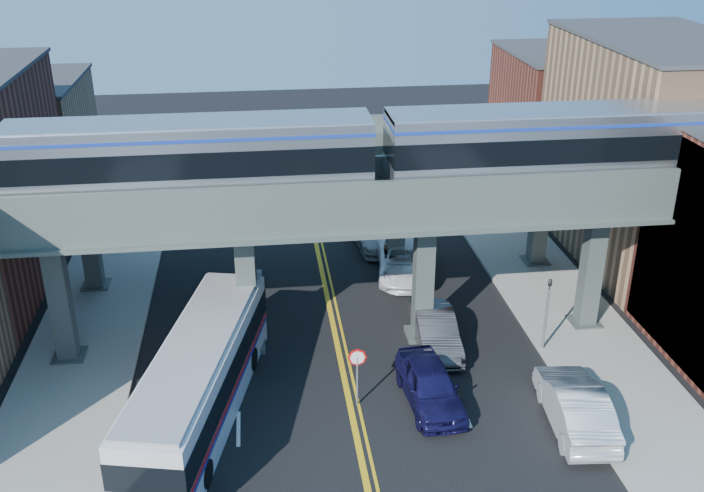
% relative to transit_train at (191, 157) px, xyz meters
% --- Properties ---
extents(ground, '(120.00, 120.00, 0.00)m').
position_rel_transit_train_xyz_m(ground, '(5.91, -8.00, -9.22)').
color(ground, black).
rests_on(ground, ground).
extents(sidewalk_west, '(5.00, 70.00, 0.16)m').
position_rel_transit_train_xyz_m(sidewalk_west, '(-5.59, 2.00, -9.14)').
color(sidewalk_west, gray).
rests_on(sidewalk_west, ground).
extents(sidewalk_east, '(5.00, 70.00, 0.16)m').
position_rel_transit_train_xyz_m(sidewalk_east, '(17.41, 2.00, -9.14)').
color(sidewalk_east, gray).
rests_on(sidewalk_east, ground).
extents(building_west_c, '(8.00, 10.00, 8.00)m').
position_rel_transit_train_xyz_m(building_west_c, '(-12.59, 21.00, -5.22)').
color(building_west_c, '#9F7552').
rests_on(building_west_c, ground).
extents(building_east_b, '(8.00, 14.00, 12.00)m').
position_rel_transit_train_xyz_m(building_east_b, '(24.41, 8.00, -3.22)').
color(building_east_b, '#9F7552').
rests_on(building_east_b, ground).
extents(building_east_c, '(8.00, 10.00, 9.00)m').
position_rel_transit_train_xyz_m(building_east_c, '(24.41, 21.00, -4.72)').
color(building_east_c, brown).
rests_on(building_east_c, ground).
extents(mural_panel, '(0.10, 9.50, 9.50)m').
position_rel_transit_train_xyz_m(mural_panel, '(20.46, -4.00, -4.47)').
color(mural_panel, teal).
rests_on(mural_panel, ground).
extents(elevated_viaduct_near, '(52.00, 3.60, 7.40)m').
position_rel_transit_train_xyz_m(elevated_viaduct_near, '(5.91, 0.00, -2.74)').
color(elevated_viaduct_near, '#434E4C').
rests_on(elevated_viaduct_near, ground).
extents(elevated_viaduct_far, '(52.00, 3.60, 7.40)m').
position_rel_transit_train_xyz_m(elevated_viaduct_far, '(5.91, 7.00, -2.74)').
color(elevated_viaduct_far, '#434E4C').
rests_on(elevated_viaduct_far, ground).
extents(transit_train, '(45.93, 2.88, 3.35)m').
position_rel_transit_train_xyz_m(transit_train, '(0.00, 0.00, 0.00)').
color(transit_train, black).
rests_on(transit_train, elevated_viaduct_near).
extents(stop_sign, '(0.76, 0.09, 2.63)m').
position_rel_transit_train_xyz_m(stop_sign, '(6.21, -5.00, -7.46)').
color(stop_sign, slate).
rests_on(stop_sign, ground).
extents(traffic_signal, '(0.15, 0.18, 4.10)m').
position_rel_transit_train_xyz_m(traffic_signal, '(15.11, -2.00, -6.91)').
color(traffic_signal, slate).
rests_on(traffic_signal, ground).
extents(transit_bus, '(5.50, 12.73, 3.20)m').
position_rel_transit_train_xyz_m(transit_bus, '(-0.01, -4.95, -7.57)').
color(transit_bus, silver).
rests_on(transit_bus, ground).
extents(car_lane_a, '(2.38, 5.18, 1.72)m').
position_rel_transit_train_xyz_m(car_lane_a, '(9.15, -5.25, -8.36)').
color(car_lane_a, '#12103B').
rests_on(car_lane_a, ground).
extents(car_lane_b, '(1.96, 5.10, 1.66)m').
position_rel_transit_train_xyz_m(car_lane_b, '(10.34, -1.00, -8.39)').
color(car_lane_b, '#313134').
rests_on(car_lane_b, ground).
extents(car_lane_c, '(3.52, 6.39, 1.70)m').
position_rel_transit_train_xyz_m(car_lane_c, '(10.31, 6.59, -8.37)').
color(car_lane_c, white).
rests_on(car_lane_c, ground).
extents(car_lane_d, '(2.82, 5.48, 1.52)m').
position_rel_transit_train_xyz_m(car_lane_d, '(9.16, 10.70, -8.45)').
color(car_lane_d, '#9D9DA1').
rests_on(car_lane_d, ground).
extents(car_parked_curb, '(2.45, 5.75, 1.84)m').
position_rel_transit_train_xyz_m(car_parked_curb, '(14.41, -7.41, -8.29)').
color(car_parked_curb, '#BCBDC1').
rests_on(car_parked_curb, ground).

